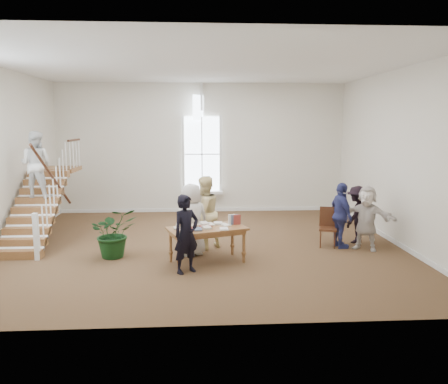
{
  "coord_description": "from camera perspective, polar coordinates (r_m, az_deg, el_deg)",
  "views": [
    {
      "loc": [
        -0.15,
        -10.88,
        3.11
      ],
      "look_at": [
        0.53,
        0.4,
        1.33
      ],
      "focal_mm": 35.0,
      "sensor_mm": 36.0,
      "label": 1
    }
  ],
  "objects": [
    {
      "name": "library_table",
      "position": [
        9.83,
        -2.34,
        -5.14
      ],
      "size": [
        1.9,
        1.36,
        0.87
      ],
      "rotation": [
        0.0,
        0.0,
        0.33
      ],
      "color": "brown",
      "rests_on": "ground"
    },
    {
      "name": "room_shell",
      "position": [
        15.52,
        -2.85,
        -1.14
      ],
      "size": [
        10.49,
        10.0,
        10.0
      ],
      "color": "silver",
      "rests_on": "ground"
    },
    {
      "name": "elderly_woman",
      "position": [
        10.38,
        -4.24,
        -3.6
      ],
      "size": [
        0.99,
        0.84,
        1.72
      ],
      "primitive_type": "imported",
      "rotation": [
        0.0,
        0.0,
        3.56
      ],
      "color": "silver",
      "rests_on": "ground"
    },
    {
      "name": "woman_cluster_b",
      "position": [
        11.97,
        16.94,
        -2.82
      ],
      "size": [
        1.06,
        1.1,
        1.51
      ],
      "primitive_type": "imported",
      "rotation": [
        0.0,
        0.0,
        3.99
      ],
      "color": "black",
      "rests_on": "ground"
    },
    {
      "name": "woman_cluster_c",
      "position": [
        11.36,
        18.08,
        -3.25
      ],
      "size": [
        1.5,
        1.21,
        1.6
      ],
      "primitive_type": "imported",
      "rotation": [
        0.0,
        0.0,
        5.7
      ],
      "color": "silver",
      "rests_on": "ground"
    },
    {
      "name": "floor_plant",
      "position": [
        10.57,
        -14.19,
        -5.16
      ],
      "size": [
        1.32,
        1.25,
        1.17
      ],
      "primitive_type": "imported",
      "rotation": [
        0.0,
        0.0,
        0.39
      ],
      "color": "black",
      "rests_on": "ground"
    },
    {
      "name": "side_chair",
      "position": [
        11.49,
        13.42,
        -4.15
      ],
      "size": [
        0.54,
        0.54,
        1.0
      ],
      "rotation": [
        0.0,
        0.0,
        -0.28
      ],
      "color": "#3D1E10",
      "rests_on": "ground"
    },
    {
      "name": "police_officer",
      "position": [
        9.17,
        -4.96,
        -5.48
      ],
      "size": [
        0.72,
        0.68,
        1.66
      ],
      "primitive_type": "imported",
      "rotation": [
        0.0,
        0.0,
        0.65
      ],
      "color": "black",
      "rests_on": "ground"
    },
    {
      "name": "woman_cluster_a",
      "position": [
        11.35,
        15.02,
        -2.98
      ],
      "size": [
        0.57,
        1.03,
        1.66
      ],
      "primitive_type": "imported",
      "rotation": [
        0.0,
        0.0,
        1.75
      ],
      "color": "navy",
      "rests_on": "ground"
    },
    {
      "name": "ground",
      "position": [
        11.32,
        -2.58,
        -7.02
      ],
      "size": [
        10.0,
        10.0,
        0.0
      ],
      "primitive_type": "plane",
      "color": "#462D1B",
      "rests_on": "ground"
    },
    {
      "name": "staircase",
      "position": [
        12.46,
        -23.1,
        1.34
      ],
      "size": [
        1.1,
        4.1,
        2.92
      ],
      "color": "brown",
      "rests_on": "ground"
    },
    {
      "name": "person_yellow",
      "position": [
        10.86,
        -2.62,
        -2.73
      ],
      "size": [
        1.13,
        1.09,
        1.84
      ],
      "primitive_type": "imported",
      "rotation": [
        0.0,
        0.0,
        3.79
      ],
      "color": "beige",
      "rests_on": "ground"
    }
  ]
}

